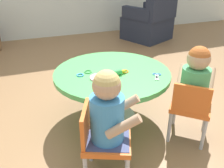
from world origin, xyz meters
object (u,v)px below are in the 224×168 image
Objects in this scene: seated_child_left at (108,110)px; rolling_pin at (113,73)px; armchair_dark at (149,23)px; child_chair_left at (102,139)px; seated_child_right at (195,79)px; child_chair_right at (191,107)px; craft_scissors at (157,76)px; craft_table at (112,82)px.

rolling_pin is at bearing 66.23° from seated_child_left.
child_chair_left is at bearing -123.09° from armchair_dark.
seated_child_left is at bearing -166.89° from seated_child_right.
child_chair_right is 0.36m from craft_scissors.
seated_child_left is 3.60× the size of craft_scissors.
craft_table is at bearing 67.73° from seated_child_left.
child_chair_left is 0.75m from craft_scissors.
armchair_dark reaches higher than rolling_pin.
seated_child_left is 3.30m from armchair_dark.
rolling_pin is (-0.53, 0.36, -0.02)m from seated_child_right.
child_chair_left reaches higher than craft_scissors.
seated_child_right reaches higher than craft_scissors.
child_chair_left is 1.05× the size of seated_child_left.
armchair_dark is (1.03, 2.63, 0.00)m from child_chair_right.
armchair_dark is 6.70× the size of craft_scissors.
child_chair_left is 0.23m from seated_child_left.
armchair_dark reaches higher than child_chair_left.
craft_table is 1.05× the size of armchair_dark.
child_chair_right is at bearing -44.88° from craft_table.
craft_table is 0.16m from rolling_pin.
child_chair_right is 2.82m from armchair_dark.
seated_child_right is at bearing 11.47° from child_chair_left.
craft_table is at bearing 64.36° from child_chair_left.
child_chair_left is 2.32× the size of rolling_pin.
seated_child_left and seated_child_right have the same top height.
child_chair_left is at bearing 157.29° from seated_child_left.
seated_child_left reaches higher than craft_table.
armchair_dark is (1.00, 2.60, -0.22)m from seated_child_right.
seated_child_left is 0.78m from seated_child_right.
child_chair_left and child_chair_right have the same top height.
seated_child_right is 0.31m from craft_scissors.
craft_scissors is (0.57, 0.41, -0.05)m from seated_child_left.
rolling_pin is 0.36m from craft_scissors.
armchair_dark is 2.72m from rolling_pin.
seated_child_right is at bearing -111.04° from armchair_dark.
craft_scissors is at bearing 33.28° from child_chair_left.
craft_table is 1.95× the size of seated_child_left.
child_chair_right is 0.66m from rolling_pin.
seated_child_right reaches higher than child_chair_left.
rolling_pin reaches higher than craft_scissors.
craft_scissors is (0.31, -0.21, 0.10)m from craft_table.
child_chair_right is at bearing -111.33° from armchair_dark.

